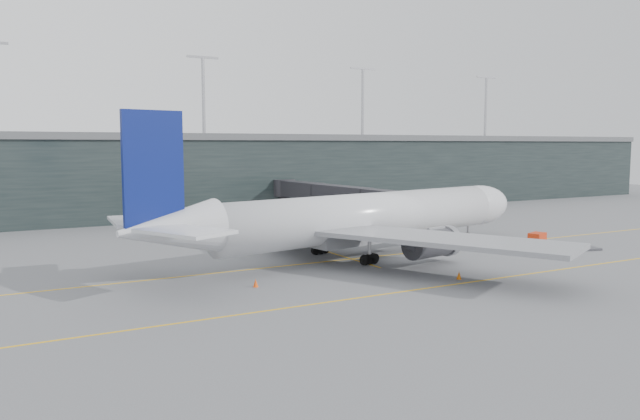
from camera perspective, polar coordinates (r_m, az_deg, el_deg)
ground at (r=73.56m, az=-2.09°, el=-4.34°), size 320.00×320.00×0.00m
taxiline_a at (r=70.08m, az=-0.60°, el=-4.85°), size 160.00×0.25×0.02m
taxiline_b at (r=56.83m, az=7.16°, el=-7.47°), size 160.00×0.25×0.02m
taxiline_lead_main at (r=93.52m, az=-4.91°, el=-2.13°), size 0.25×60.00×0.02m
terminal at (r=126.96m, az=-14.07°, el=3.30°), size 240.00×36.00×29.00m
main_aircraft at (r=73.97m, az=4.02°, el=-0.71°), size 57.93×53.75×16.30m
jet_bridge at (r=103.30m, az=1.65°, el=1.46°), size 7.41×44.31×6.74m
gse_cart at (r=86.63m, az=19.23°, el=-2.47°), size 2.88×2.33×1.70m
baggage_dolly at (r=85.70m, az=23.27°, el=-3.25°), size 3.20×2.84×0.27m
uld_a at (r=79.84m, az=-8.14°, el=-2.95°), size 2.15×1.90×1.64m
uld_b at (r=82.97m, az=-8.28°, el=-2.56°), size 2.44×2.24×1.79m
uld_c at (r=82.29m, az=-4.17°, el=-2.54°), size 2.47×2.18×1.91m
cone_nose at (r=88.10m, az=18.43°, el=-2.68°), size 0.48×0.48×0.76m
cone_wing_stbd at (r=63.17m, az=12.59°, el=-5.85°), size 0.49×0.49×0.79m
cone_wing_port at (r=86.89m, az=1.34°, el=-2.50°), size 0.45×0.45×0.72m
cone_tail at (r=58.66m, az=-5.91°, el=-6.65°), size 0.49×0.49×0.78m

